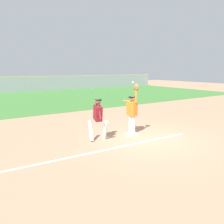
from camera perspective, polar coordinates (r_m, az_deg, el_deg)
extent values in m
plane|color=tan|center=(9.45, 8.90, -6.87)|extent=(75.93, 75.93, 0.00)
cube|color=#3D7533|center=(23.08, -17.59, 3.36)|extent=(42.92, 16.36, 0.01)
cube|color=white|center=(7.41, -15.72, -12.29)|extent=(11.99, 0.59, 0.01)
cube|color=white|center=(9.93, 5.23, -5.65)|extent=(0.39, 0.39, 0.08)
cylinder|color=silver|center=(10.06, 4.77, -3.15)|extent=(0.17, 0.17, 0.85)
cylinder|color=silver|center=(9.93, 5.59, -3.36)|extent=(0.17, 0.17, 0.85)
cube|color=orange|center=(9.84, 5.25, 0.84)|extent=(0.32, 0.47, 0.60)
sphere|color=#8C6647|center=(9.77, 5.30, 3.47)|extent=(0.26, 0.26, 0.23)
cube|color=black|center=(9.74, 5.18, 3.89)|extent=(0.24, 0.23, 0.05)
cylinder|color=orange|center=(9.60, 6.26, 4.24)|extent=(0.10, 0.10, 0.62)
cylinder|color=orange|center=(9.95, 4.37, 2.71)|extent=(0.17, 0.63, 0.09)
ellipsoid|color=brown|center=(9.57, 6.30, 6.39)|extent=(0.18, 0.30, 0.32)
cylinder|color=white|center=(9.04, -1.80, -4.77)|extent=(0.24, 0.45, 0.85)
cylinder|color=white|center=(9.02, -5.51, -4.84)|extent=(0.24, 0.45, 0.85)
cube|color=maroon|center=(8.85, -3.71, -0.29)|extent=(0.36, 0.57, 0.66)
sphere|color=brown|center=(8.78, -3.75, 2.63)|extent=(0.27, 0.27, 0.23)
cube|color=black|center=(8.78, -3.56, 3.12)|extent=(0.26, 0.24, 0.05)
cylinder|color=maroon|center=(9.05, -4.14, 0.48)|extent=(0.17, 0.41, 0.58)
cylinder|color=maroon|center=(8.63, -3.28, -0.01)|extent=(0.17, 0.41, 0.58)
sphere|color=white|center=(9.76, 5.41, 7.66)|extent=(0.07, 0.07, 0.07)
cube|color=#93999E|center=(30.93, -21.84, 6.69)|extent=(42.92, 0.06, 1.91)
cylinder|color=yellow|center=(30.88, -21.97, 8.50)|extent=(42.92, 0.06, 0.06)
cylinder|color=gray|center=(30.93, -21.84, 6.69)|extent=(0.08, 0.08, 1.91)
cylinder|color=gray|center=(34.67, -4.06, 7.83)|extent=(0.08, 0.08, 1.91)
cylinder|color=gray|center=(40.95, 9.31, 8.20)|extent=(0.08, 0.08, 1.91)
cube|color=#23389E|center=(35.32, -25.03, 6.27)|extent=(4.51, 2.18, 0.55)
cube|color=#2D333D|center=(35.30, -25.10, 7.04)|extent=(2.31, 1.89, 0.40)
cylinder|color=black|center=(36.59, -23.09, 6.12)|extent=(0.61, 0.26, 0.60)
cylinder|color=black|center=(34.75, -22.32, 5.96)|extent=(0.61, 0.26, 0.60)
cylinder|color=black|center=(34.14, -27.04, 5.51)|extent=(0.61, 0.26, 0.60)
cube|color=#B7B7BC|center=(36.20, -17.14, 6.90)|extent=(4.48, 2.09, 0.55)
cube|color=#2D333D|center=(36.17, -17.18, 7.65)|extent=(2.27, 1.84, 0.40)
cylinder|color=black|center=(37.49, -15.30, 6.71)|extent=(0.61, 0.25, 0.60)
cylinder|color=black|center=(35.67, -14.48, 6.55)|extent=(0.61, 0.25, 0.60)
cylinder|color=black|center=(36.83, -19.67, 6.39)|extent=(0.61, 0.25, 0.60)
cylinder|color=black|center=(34.98, -19.06, 6.21)|extent=(0.61, 0.25, 0.60)
cube|color=#1E6B33|center=(38.00, -10.68, 7.38)|extent=(4.56, 2.30, 0.55)
cube|color=#2D333D|center=(37.97, -10.71, 8.09)|extent=(2.35, 1.94, 0.40)
cylinder|color=black|center=(39.36, -9.05, 7.15)|extent=(0.62, 0.27, 0.60)
cylinder|color=black|center=(37.57, -8.11, 7.00)|extent=(0.62, 0.27, 0.60)
cylinder|color=black|center=(38.53, -13.16, 6.92)|extent=(0.62, 0.27, 0.60)
cylinder|color=black|center=(36.70, -12.40, 6.76)|extent=(0.62, 0.27, 0.60)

